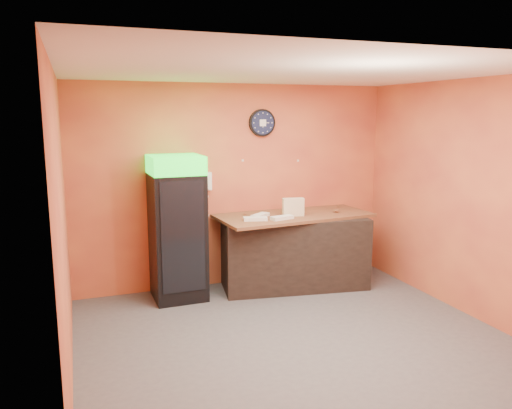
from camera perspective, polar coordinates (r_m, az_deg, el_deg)
name	(u,v)px	position (r m, az deg, el deg)	size (l,w,h in m)	color
floor	(294,338)	(5.60, 4.33, -14.96)	(4.50, 4.50, 0.00)	#47474C
back_wall	(236,186)	(7.00, -2.30, 2.18)	(4.50, 0.02, 2.80)	orange
left_wall	(62,228)	(4.71, -21.25, -2.50)	(0.02, 4.00, 2.80)	orange
right_wall	(468,199)	(6.42, 23.10, 0.63)	(0.02, 4.00, 2.80)	orange
ceiling	(297,71)	(5.08, 4.77, 14.93)	(4.50, 4.00, 0.02)	white
beverage_cooler	(178,230)	(6.49, -8.92, -2.93)	(0.67, 0.68, 1.87)	black
prep_counter	(293,251)	(7.04, 4.29, -5.35)	(1.97, 0.88, 0.99)	black
wall_clock	(262,123)	(7.03, 0.71, 9.32)	(0.38, 0.06, 0.38)	black
wall_phone	(207,181)	(6.82, -5.67, 2.66)	(0.13, 0.11, 0.24)	white
butcher_paper	(294,215)	(6.92, 4.34, -1.26)	(2.11, 0.95, 0.04)	brown
sub_roll_stack	(293,207)	(6.76, 4.27, -0.29)	(0.30, 0.15, 0.24)	beige
wrapped_sandwich_left	(255,219)	(6.47, -0.08, -1.64)	(0.31, 0.12, 0.04)	silver
wrapped_sandwich_mid	(282,218)	(6.55, 2.99, -1.51)	(0.31, 0.12, 0.04)	silver
wrapped_sandwich_right	(260,216)	(6.68, 0.48, -1.27)	(0.30, 0.12, 0.04)	silver
kitchen_tool	(295,210)	(7.02, 4.43, -0.67)	(0.06, 0.06, 0.06)	silver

